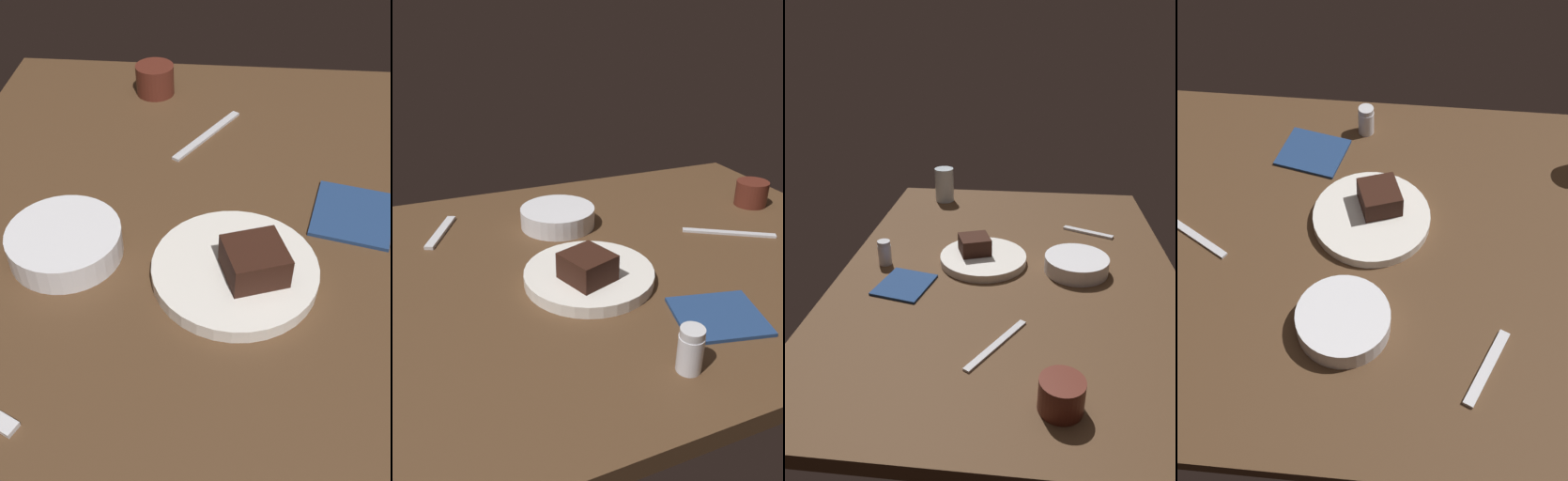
{
  "view_description": "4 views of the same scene",
  "coord_description": "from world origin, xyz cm",
  "views": [
    {
      "loc": [
        -54.79,
        -6.11,
        58.47
      ],
      "look_at": [
        1.61,
        -1.26,
        5.31
      ],
      "focal_mm": 41.81,
      "sensor_mm": 36.0,
      "label": 1
    },
    {
      "loc": [
        -28.6,
        -70.04,
        45.04
      ],
      "look_at": [
        0.38,
        0.61,
        6.74
      ],
      "focal_mm": 34.4,
      "sensor_mm": 36.0,
      "label": 2
    },
    {
      "loc": [
        103.28,
        3.74,
        59.21
      ],
      "look_at": [
        -3.51,
        -7.86,
        8.73
      ],
      "focal_mm": 34.17,
      "sensor_mm": 36.0,
      "label": 3
    },
    {
      "loc": [
        -10.13,
        70.99,
        96.63
      ],
      "look_at": [
        -3.37,
        0.12,
        6.1
      ],
      "focal_mm": 47.35,
      "sensor_mm": 36.0,
      "label": 4
    }
  ],
  "objects": [
    {
      "name": "butter_knife",
      "position": [
        31.73,
        -0.85,
        3.25
      ],
      "size": [
        16.94,
        11.11,
        0.5
      ],
      "primitive_type": "cube",
      "rotation": [
        0.0,
        0.0,
        2.59
      ],
      "color": "silver",
      "rests_on": "dining_table"
    },
    {
      "name": "dessert_spoon",
      "position": [
        -24.1,
        22.3,
        3.35
      ],
      "size": [
        7.88,
        14.39,
        0.7
      ],
      "primitive_type": "cube",
      "rotation": [
        0.0,
        0.0,
        4.28
      ],
      "color": "silver",
      "rests_on": "dining_table"
    },
    {
      "name": "chocolate_cake_slice",
      "position": [
        -3.78,
        -9.38,
        7.38
      ],
      "size": [
        9.35,
        9.55,
        4.56
      ],
      "primitive_type": "cube",
      "rotation": [
        0.0,
        0.0,
        1.91
      ],
      "color": "black",
      "rests_on": "dessert_plate"
    },
    {
      "name": "folded_napkin",
      "position": [
        11.63,
        -24.39,
        3.3
      ],
      "size": [
        15.38,
        14.23,
        0.6
      ],
      "primitive_type": "cube",
      "rotation": [
        0.0,
        0.0,
        -0.23
      ],
      "color": "navy",
      "rests_on": "dining_table"
    },
    {
      "name": "side_bowl",
      "position": [
        0.22,
        16.81,
        5.05
      ],
      "size": [
        15.93,
        15.93,
        4.1
      ],
      "primitive_type": "cylinder",
      "color": "silver",
      "rests_on": "dining_table"
    },
    {
      "name": "dessert_plate",
      "position": [
        -2.48,
        -6.95,
        4.05
      ],
      "size": [
        22.45,
        22.45,
        2.1
      ],
      "primitive_type": "cylinder",
      "color": "white",
      "rests_on": "dining_table"
    },
    {
      "name": "dining_table",
      "position": [
        0.0,
        0.0,
        1.5
      ],
      "size": [
        120.0,
        84.0,
        3.0
      ],
      "primitive_type": "cube",
      "color": "#4C331E",
      "rests_on": "ground"
    },
    {
      "name": "salt_shaker",
      "position": [
        1.13,
        -32.2,
        6.2
      ],
      "size": [
        3.41,
        3.41,
        6.5
      ],
      "color": "silver",
      "rests_on": "dining_table"
    }
  ]
}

